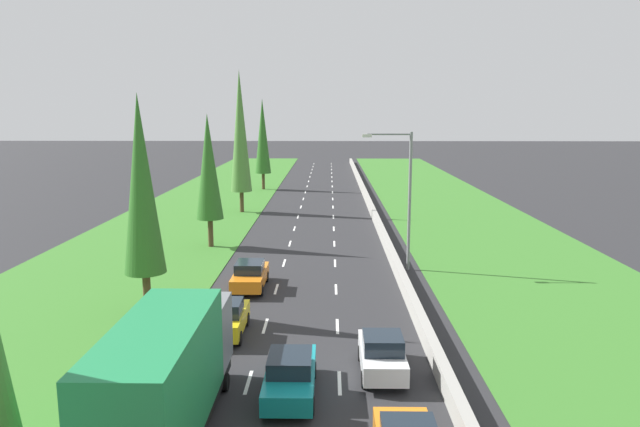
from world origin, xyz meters
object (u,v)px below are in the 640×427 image
(white_hatchback_right_lane, at_px, (382,354))
(poplar_tree_second, at_px, (141,185))
(orange_sedan_left_lane, at_px, (250,275))
(green_box_truck_left_lane, at_px, (168,377))
(street_light_mast, at_px, (404,191))
(yellow_hatchback_left_lane, at_px, (226,318))
(poplar_tree_third, at_px, (209,167))
(teal_sedan_centre_lane, at_px, (290,375))
(poplar_tree_fourth, at_px, (240,132))
(poplar_tree_fifth, at_px, (263,136))

(white_hatchback_right_lane, relative_size, poplar_tree_second, 0.35)
(orange_sedan_left_lane, distance_m, poplar_tree_second, 8.71)
(green_box_truck_left_lane, height_order, orange_sedan_left_lane, green_box_truck_left_lane)
(green_box_truck_left_lane, relative_size, white_hatchback_right_lane, 2.41)
(orange_sedan_left_lane, relative_size, street_light_mast, 0.50)
(yellow_hatchback_left_lane, distance_m, poplar_tree_third, 19.29)
(orange_sedan_left_lane, distance_m, white_hatchback_right_lane, 13.16)
(teal_sedan_centre_lane, bearing_deg, white_hatchback_right_lane, 27.58)
(green_box_truck_left_lane, height_order, yellow_hatchback_left_lane, green_box_truck_left_lane)
(poplar_tree_fourth, relative_size, street_light_mast, 1.60)
(orange_sedan_left_lane, distance_m, poplar_tree_third, 12.76)
(green_box_truck_left_lane, distance_m, white_hatchback_right_lane, 8.73)
(green_box_truck_left_lane, distance_m, yellow_hatchback_left_lane, 9.04)
(yellow_hatchback_left_lane, relative_size, poplar_tree_fourth, 0.27)
(poplar_tree_second, relative_size, poplar_tree_fifth, 0.93)
(poplar_tree_fifth, bearing_deg, orange_sedan_left_lane, -84.64)
(poplar_tree_second, bearing_deg, poplar_tree_third, 89.17)
(poplar_tree_fifth, bearing_deg, green_box_truck_left_lane, -86.39)
(white_hatchback_right_lane, bearing_deg, poplar_tree_second, 148.97)
(teal_sedan_centre_lane, distance_m, poplar_tree_fourth, 41.03)
(green_box_truck_left_lane, xyz_separation_m, poplar_tree_third, (-4.12, 26.98, 3.94))
(yellow_hatchback_left_lane, xyz_separation_m, street_light_mast, (9.59, 11.60, 4.40))
(poplar_tree_fifth, distance_m, street_light_mast, 42.54)
(white_hatchback_right_lane, bearing_deg, poplar_tree_third, 116.91)
(poplar_tree_third, xyz_separation_m, poplar_tree_fourth, (0.06, 15.76, 2.14))
(orange_sedan_left_lane, distance_m, teal_sedan_centre_lane, 13.53)
(white_hatchback_right_lane, height_order, poplar_tree_fourth, poplar_tree_fourth)
(teal_sedan_centre_lane, distance_m, poplar_tree_second, 13.11)
(green_box_truck_left_lane, distance_m, teal_sedan_centre_lane, 4.94)
(white_hatchback_right_lane, relative_size, poplar_tree_third, 0.38)
(poplar_tree_second, relative_size, street_light_mast, 1.24)
(green_box_truck_left_lane, xyz_separation_m, street_light_mast, (9.80, 20.54, 3.05))
(poplar_tree_second, distance_m, poplar_tree_third, 15.19)
(white_hatchback_right_lane, bearing_deg, street_light_mast, 80.05)
(green_box_truck_left_lane, height_order, poplar_tree_third, poplar_tree_third)
(poplar_tree_fourth, height_order, poplar_tree_fifth, poplar_tree_fourth)
(yellow_hatchback_left_lane, height_order, poplar_tree_second, poplar_tree_second)
(poplar_tree_third, bearing_deg, yellow_hatchback_left_lane, -76.51)
(teal_sedan_centre_lane, relative_size, poplar_tree_fourth, 0.31)
(orange_sedan_left_lane, xyz_separation_m, poplar_tree_second, (-4.68, -4.46, 5.83))
(poplar_tree_third, bearing_deg, poplar_tree_fourth, 89.76)
(white_hatchback_right_lane, bearing_deg, yellow_hatchback_left_lane, 149.79)
(white_hatchback_right_lane, xyz_separation_m, poplar_tree_fifth, (-10.90, 55.84, 6.21))
(poplar_tree_third, bearing_deg, orange_sedan_left_lane, -67.41)
(white_hatchback_right_lane, xyz_separation_m, poplar_tree_second, (-11.40, 6.86, 5.81))
(white_hatchback_right_lane, bearing_deg, poplar_tree_fifth, 101.04)
(yellow_hatchback_left_lane, bearing_deg, white_hatchback_right_lane, -30.21)
(poplar_tree_third, xyz_separation_m, street_light_mast, (13.92, -6.44, -0.89))
(yellow_hatchback_left_lane, relative_size, poplar_tree_fifth, 0.32)
(street_light_mast, bearing_deg, poplar_tree_second, -148.29)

